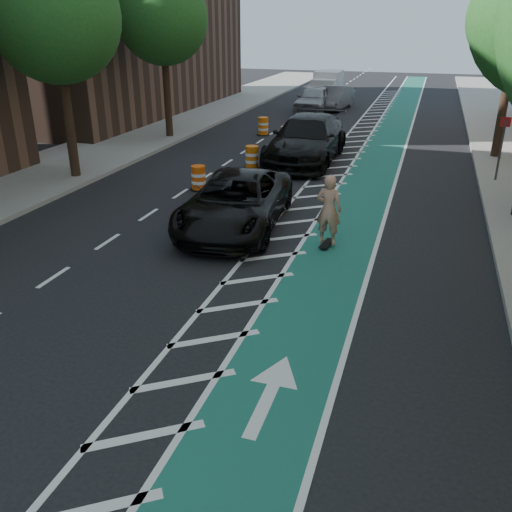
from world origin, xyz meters
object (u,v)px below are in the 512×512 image
at_px(suv_near, 236,202).
at_px(barrel_a, 199,179).
at_px(suv_far, 307,139).
at_px(skateboarder, 329,210).

height_order(suv_near, barrel_a, suv_near).
bearing_deg(suv_far, barrel_a, -116.80).
distance_m(skateboarder, suv_near, 2.97).
bearing_deg(suv_near, skateboarder, -18.12).
distance_m(skateboarder, barrel_a, 6.78).
xyz_separation_m(skateboarder, suv_near, (-2.88, 0.68, -0.27)).
bearing_deg(barrel_a, suv_far, 62.98).
relative_size(suv_near, suv_far, 0.86).
bearing_deg(barrel_a, skateboarder, -35.84).
height_order(skateboarder, barrel_a, skateboarder).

